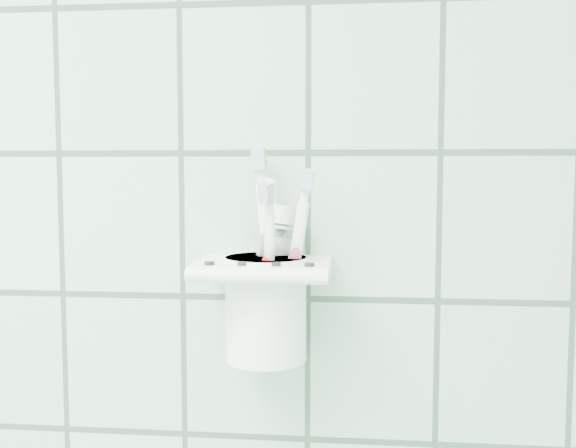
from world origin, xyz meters
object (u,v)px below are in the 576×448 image
at_px(toothbrush_pink, 276,249).
at_px(toothbrush_orange, 269,258).
at_px(holder_bracket, 264,269).
at_px(toothpaste_tube, 262,266).
at_px(cup, 266,304).
at_px(toothbrush_blue, 280,261).

xyz_separation_m(toothbrush_pink, toothbrush_orange, (-0.01, 0.01, -0.01)).
bearing_deg(holder_bracket, toothbrush_orange, 81.81).
distance_m(toothbrush_orange, toothpaste_tube, 0.01).
relative_size(holder_bracket, cup, 1.26).
height_order(toothbrush_pink, toothbrush_blue, toothbrush_pink).
bearing_deg(toothbrush_pink, toothbrush_orange, 138.97).
xyz_separation_m(toothbrush_pink, toothpaste_tube, (-0.01, 0.01, -0.02)).
relative_size(toothbrush_orange, toothpaste_tube, 1.19).
relative_size(holder_bracket, toothpaste_tube, 0.86).
distance_m(holder_bracket, toothbrush_blue, 0.02).
bearing_deg(holder_bracket, toothpaste_tube, 104.78).
distance_m(toothbrush_pink, toothbrush_orange, 0.02).
height_order(toothbrush_pink, toothbrush_orange, toothbrush_pink).
distance_m(holder_bracket, toothbrush_pink, 0.03).
xyz_separation_m(cup, toothbrush_pink, (0.01, 0.01, 0.06)).
distance_m(cup, toothbrush_orange, 0.05).
distance_m(holder_bracket, cup, 0.04).
bearing_deg(cup, toothbrush_orange, 83.02).
relative_size(toothbrush_pink, toothpaste_tube, 1.35).
relative_size(holder_bracket, toothbrush_blue, 0.71).
height_order(toothbrush_blue, toothpaste_tube, toothbrush_blue).
bearing_deg(toothpaste_tube, toothbrush_blue, -68.39).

